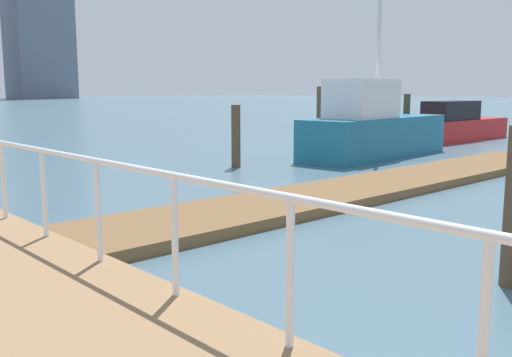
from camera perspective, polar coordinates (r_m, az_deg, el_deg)
name	(u,v)px	position (r m, az deg, el deg)	size (l,w,h in m)	color
ground_plane	(27,170)	(16.69, -21.94, 0.82)	(300.00, 300.00, 0.00)	#476675
floating_dock	(379,185)	(12.74, 12.19, -0.66)	(15.94, 2.00, 0.18)	brown
boardwalk_railing	(226,216)	(4.34, -3.06, -3.74)	(0.06, 25.92, 1.08)	white
dock_piling_0	(236,136)	(15.89, -2.03, 4.24)	(0.25, 0.25, 1.74)	brown
dock_piling_1	(406,121)	(21.91, 14.79, 5.57)	(0.25, 0.25, 1.99)	#473826
dock_piling_4	(320,120)	(19.81, 6.44, 5.87)	(0.27, 0.27, 2.26)	brown
moored_boat_1	(373,128)	(18.67, 11.61, 4.92)	(6.45, 2.39, 8.11)	#1E6B8C
moored_boat_2	(455,126)	(25.58, 19.28, 5.02)	(6.73, 1.48, 1.69)	red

